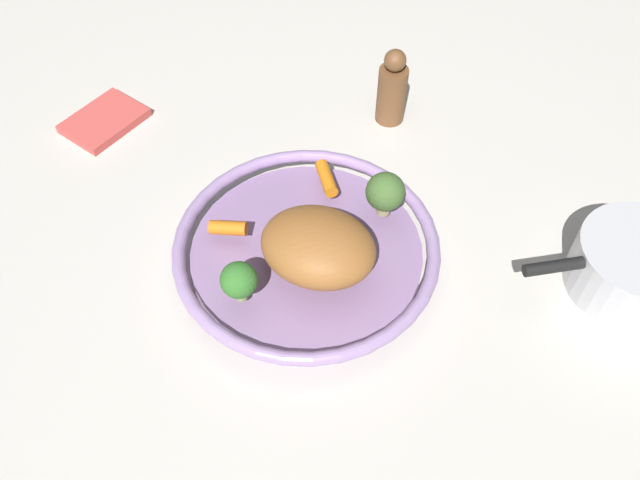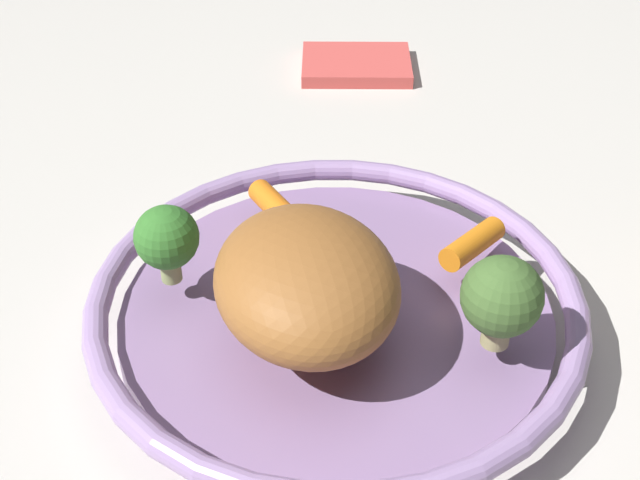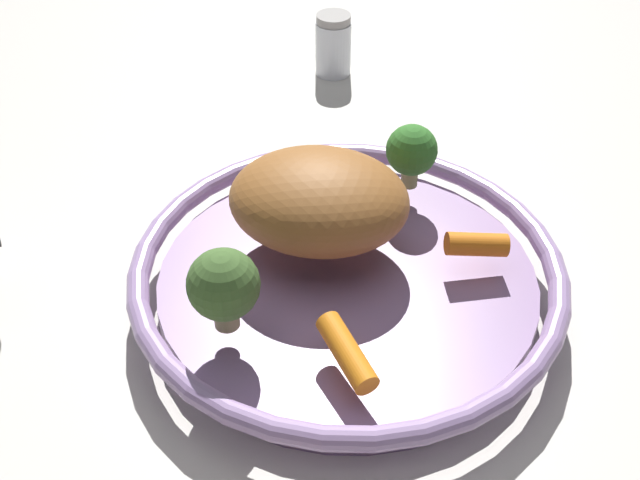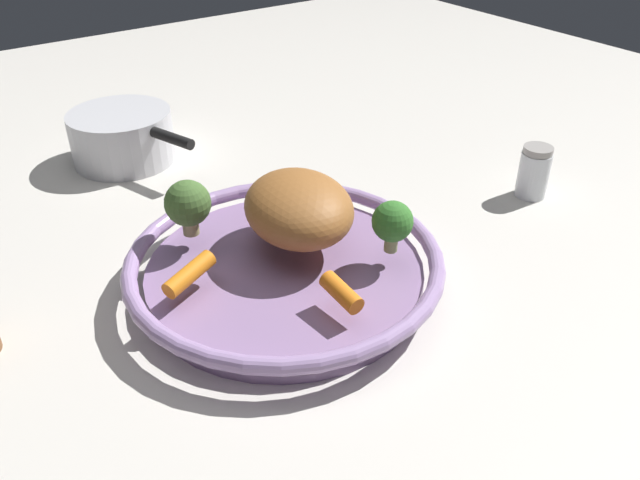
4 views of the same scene
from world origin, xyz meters
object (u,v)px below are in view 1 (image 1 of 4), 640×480
Objects in this scene: pepper_mill at (392,89)px; saucepan at (632,267)px; serving_bowl at (307,251)px; baby_carrot_center at (326,178)px; dish_towel at (104,121)px; baby_carrot_right at (228,230)px; roast_chicken_piece at (318,247)px; broccoli_floret_small at (385,192)px; broccoli_floret_mid at (239,281)px.

pepper_mill is 0.44m from saucepan.
saucepan reaches higher than serving_bowl.
baby_carrot_center is 0.40m from dish_towel.
serving_bowl is 2.71× the size of pepper_mill.
baby_carrot_center reaches higher than serving_bowl.
baby_carrot_right is 0.22× the size of saucepan.
baby_carrot_center reaches higher than dish_towel.
baby_carrot_center is at bearing 3.65° from roast_chicken_piece.
pepper_mill is (0.31, -0.09, 0.03)m from serving_bowl.
roast_chicken_piece is at bearing 98.27° from saucepan.
baby_carrot_center is at bearing 63.27° from broccoli_floret_small.
dish_towel is at bearing 55.91° from roast_chicken_piece.
baby_carrot_right is 0.53m from saucepan.
baby_carrot_right is (-0.00, 0.10, 0.03)m from serving_bowl.
broccoli_floret_small reaches higher than serving_bowl.
dish_towel is (0.26, 0.39, -0.07)m from roast_chicken_piece.
broccoli_floret_small is 0.29× the size of saucepan.
pepper_mill is (0.24, 0.01, -0.03)m from broccoli_floret_small.
roast_chicken_piece is at bearing 143.15° from broccoli_floret_small.
broccoli_floret_mid reaches higher than saucepan.
dish_towel is at bearing 70.56° from broccoli_floret_small.
saucepan is (0.06, -0.40, -0.04)m from roast_chicken_piece.
roast_chicken_piece reaches higher than baby_carrot_center.
baby_carrot_right is at bearing 76.02° from roast_chicken_piece.
pepper_mill is at bearing -20.56° from broccoli_floret_mid.
roast_chicken_piece reaches higher than broccoli_floret_small.
broccoli_floret_small is at bearing -109.44° from dish_towel.
roast_chicken_piece is at bearing -176.35° from baby_carrot_center.
saucepan is (-0.08, -0.41, -0.02)m from baby_carrot_center.
serving_bowl is 5.91× the size of broccoli_floret_mid.
baby_carrot_center is at bearing -6.22° from serving_bowl.
broccoli_floret_small reaches higher than baby_carrot_right.
baby_carrot_center is (0.14, 0.01, -0.03)m from roast_chicken_piece.
roast_chicken_piece is 0.65× the size of saucepan.
serving_bowl is 5.67× the size of baby_carrot_center.
roast_chicken_piece reaches higher than saucepan.
pepper_mill is at bearing -80.00° from dish_towel.
serving_bowl is 0.13m from broccoli_floret_mid.
broccoli_floret_mid is at bearing 135.59° from broccoli_floret_small.
baby_carrot_right is 0.38× the size of pepper_mill.
baby_carrot_right is at bearing 133.79° from baby_carrot_center.
saucepan is at bearing -75.86° from broccoli_floret_mid.
broccoli_floret_small is 0.55× the size of dish_towel.
baby_carrot_right is 0.41× the size of dish_towel.
saucepan is at bearing -87.04° from baby_carrot_right.
baby_carrot_right is 0.21m from broccoli_floret_small.
serving_bowl is 0.13m from broccoli_floret_small.
pepper_mill is at bearing 1.75° from broccoli_floret_small.
dish_towel is at bearing 42.81° from broccoli_floret_mid.
saucepan is at bearing -101.58° from baby_carrot_center.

